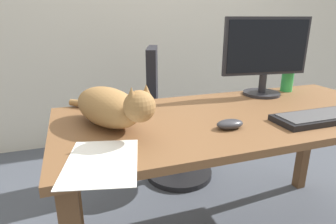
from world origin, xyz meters
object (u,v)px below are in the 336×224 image
(cat, at_px, (111,106))
(water_bottle, at_px, (288,73))
(office_chair, at_px, (173,124))
(computer_mouse, at_px, (230,124))
(monitor, at_px, (266,54))
(keyboard, at_px, (323,117))

(cat, xyz_separation_m, water_bottle, (1.05, 0.24, 0.03))
(office_chair, xyz_separation_m, computer_mouse, (-0.08, -0.87, 0.32))
(cat, bearing_deg, monitor, 14.05)
(keyboard, bearing_deg, cat, 165.81)
(keyboard, bearing_deg, water_bottle, 66.38)
(keyboard, height_order, water_bottle, water_bottle)
(office_chair, relative_size, computer_mouse, 8.50)
(cat, bearing_deg, water_bottle, 12.98)
(monitor, height_order, cat, monitor)
(office_chair, relative_size, monitor, 1.95)
(monitor, relative_size, cat, 0.84)
(cat, xyz_separation_m, computer_mouse, (0.43, -0.17, -0.06))
(office_chair, distance_m, cat, 0.94)
(keyboard, relative_size, computer_mouse, 4.00)
(cat, height_order, computer_mouse, cat)
(monitor, relative_size, keyboard, 1.09)
(office_chair, xyz_separation_m, monitor, (0.35, -0.48, 0.53))
(office_chair, xyz_separation_m, cat, (-0.51, -0.70, 0.38))
(office_chair, height_order, water_bottle, water_bottle)
(cat, distance_m, computer_mouse, 0.47)
(office_chair, relative_size, water_bottle, 4.00)
(monitor, xyz_separation_m, computer_mouse, (-0.43, -0.39, -0.21))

